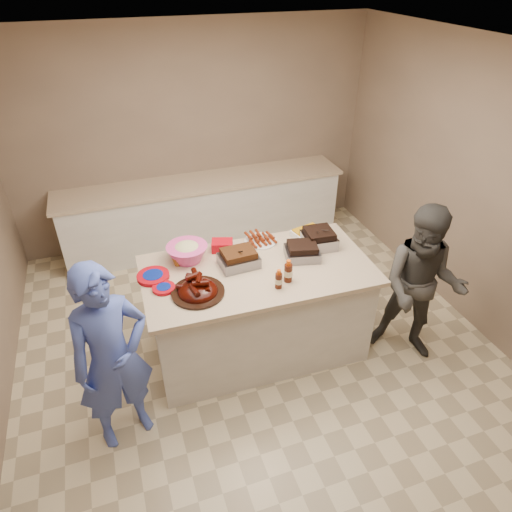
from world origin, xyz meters
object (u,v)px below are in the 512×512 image
object	(u,v)px
bbq_bottle_a	(278,287)
plastic_cup	(178,265)
bbq_bottle_b	(288,281)
guest_gray	(405,349)
guest_blue	(130,429)
roasting_pan	(318,246)
coleslaw_bowl	(188,260)
mustard_bottle	(227,268)
island	(258,347)
rib_platter	(198,293)

from	to	relation	value
bbq_bottle_a	plastic_cup	distance (m)	0.94
bbq_bottle_b	guest_gray	size ratio (longest dim) A/B	0.13
bbq_bottle_b	guest_blue	xyz separation A→B (m)	(-1.48, -0.28, -0.95)
roasting_pan	guest_blue	size ratio (longest dim) A/B	0.18
coleslaw_bowl	guest_blue	size ratio (longest dim) A/B	0.23
roasting_pan	mustard_bottle	size ratio (longest dim) A/B	2.39
mustard_bottle	guest_blue	size ratio (longest dim) A/B	0.08
island	rib_platter	distance (m)	1.13
bbq_bottle_b	island	bearing A→B (deg)	125.32
roasting_pan	guest_gray	world-z (taller)	roasting_pan
roasting_pan	coleslaw_bowl	distance (m)	1.22
coleslaw_bowl	bbq_bottle_a	distance (m)	0.90
bbq_bottle_b	guest_blue	bearing A→B (deg)	-169.22
bbq_bottle_a	plastic_cup	world-z (taller)	bbq_bottle_a
island	guest_blue	bearing A→B (deg)	-156.06
island	guest_blue	distance (m)	1.41
rib_platter	mustard_bottle	xyz separation A→B (m)	(0.32, 0.27, -0.00)
mustard_bottle	guest_blue	xyz separation A→B (m)	(-1.05, -0.64, -0.95)
island	plastic_cup	bearing A→B (deg)	158.33
roasting_pan	coleslaw_bowl	size ratio (longest dim) A/B	0.79
roasting_pan	plastic_cup	world-z (taller)	roasting_pan
guest_blue	guest_gray	size ratio (longest dim) A/B	1.04
bbq_bottle_b	guest_blue	distance (m)	1.79
coleslaw_bowl	bbq_bottle_b	size ratio (longest dim) A/B	1.78
bbq_bottle_a	bbq_bottle_b	world-z (taller)	bbq_bottle_b
coleslaw_bowl	rib_platter	bearing A→B (deg)	-92.68
guest_blue	coleslaw_bowl	bearing A→B (deg)	31.19
rib_platter	roasting_pan	world-z (taller)	rib_platter
bbq_bottle_a	plastic_cup	size ratio (longest dim) A/B	1.87
plastic_cup	guest_blue	bearing A→B (deg)	-128.60
bbq_bottle_a	bbq_bottle_b	size ratio (longest dim) A/B	0.85
guest_blue	bbq_bottle_a	bearing A→B (deg)	-8.64
island	bbq_bottle_a	size ratio (longest dim) A/B	11.48
island	bbq_bottle_a	bearing A→B (deg)	-75.68
roasting_pan	guest_gray	size ratio (longest dim) A/B	0.19
coleslaw_bowl	plastic_cup	size ratio (longest dim) A/B	3.91
roasting_pan	guest_blue	xyz separation A→B (m)	(-1.97, -0.70, -0.95)
coleslaw_bowl	mustard_bottle	world-z (taller)	coleslaw_bowl
bbq_bottle_a	mustard_bottle	bearing A→B (deg)	128.03
coleslaw_bowl	guest_blue	world-z (taller)	coleslaw_bowl
mustard_bottle	guest_gray	xyz separation A→B (m)	(1.63, -0.61, -0.95)
bbq_bottle_b	guest_blue	world-z (taller)	bbq_bottle_b
plastic_cup	roasting_pan	bearing A→B (deg)	-5.11
bbq_bottle_a	guest_gray	bearing A→B (deg)	-8.52
island	coleslaw_bowl	size ratio (longest dim) A/B	5.47
rib_platter	guest_blue	size ratio (longest dim) A/B	0.27
roasting_pan	mustard_bottle	xyz separation A→B (m)	(-0.92, -0.06, -0.00)
coleslaw_bowl	roasting_pan	bearing A→B (deg)	-7.91
bbq_bottle_a	plastic_cup	xyz separation A→B (m)	(-0.72, 0.59, -0.00)
island	bbq_bottle_b	size ratio (longest dim) A/B	9.74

